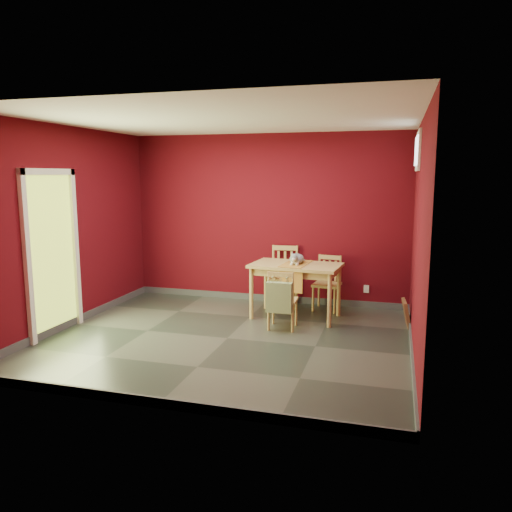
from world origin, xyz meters
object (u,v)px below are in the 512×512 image
(chair_far_right, at_px, (327,282))
(cat, at_px, (297,257))
(chair_far_left, at_px, (284,276))
(chair_near, at_px, (282,299))
(dining_table, at_px, (296,271))
(picture_frame, at_px, (406,313))
(tote_bag, at_px, (279,297))

(chair_far_right, distance_m, cat, 0.82)
(chair_far_left, distance_m, chair_near, 1.23)
(dining_table, distance_m, picture_frame, 1.63)
(cat, xyz_separation_m, picture_frame, (1.54, -0.04, -0.71))
(chair_far_left, xyz_separation_m, cat, (0.32, -0.60, 0.41))
(chair_far_right, xyz_separation_m, picture_frame, (1.16, -0.59, -0.24))
(picture_frame, bearing_deg, cat, 178.69)
(dining_table, xyz_separation_m, chair_far_left, (-0.31, 0.61, -0.21))
(picture_frame, bearing_deg, chair_far_left, 161.12)
(dining_table, relative_size, chair_far_left, 1.40)
(cat, relative_size, picture_frame, 1.10)
(chair_far_right, xyz_separation_m, cat, (-0.38, -0.56, 0.47))
(cat, bearing_deg, picture_frame, -9.87)
(chair_far_left, distance_m, picture_frame, 1.99)
(cat, bearing_deg, chair_near, -105.30)
(chair_near, distance_m, picture_frame, 1.72)
(chair_near, bearing_deg, chair_far_right, 68.94)
(chair_near, relative_size, picture_frame, 2.15)
(dining_table, height_order, picture_frame, dining_table)
(chair_far_left, relative_size, picture_frame, 2.53)
(chair_far_left, relative_size, tote_bag, 2.02)
(dining_table, height_order, chair_far_left, chair_far_left)
(tote_bag, height_order, cat, cat)
(tote_bag, bearing_deg, chair_far_left, 100.25)
(chair_far_left, relative_size, cat, 2.29)
(tote_bag, bearing_deg, chair_near, 91.67)
(chair_far_left, xyz_separation_m, picture_frame, (1.86, -0.64, -0.30))
(tote_bag, xyz_separation_m, cat, (0.07, 0.81, 0.41))
(chair_far_left, xyz_separation_m, chair_far_right, (0.70, -0.04, -0.06))
(chair_far_right, bearing_deg, chair_near, -111.06)
(dining_table, bearing_deg, tote_bag, -94.22)
(tote_bag, relative_size, cat, 1.14)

